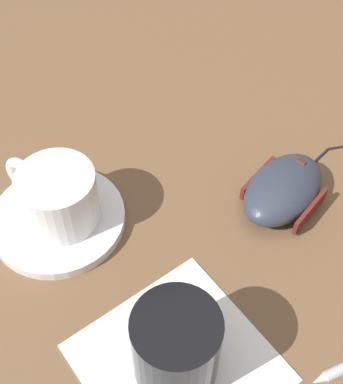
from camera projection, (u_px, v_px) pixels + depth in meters
name	position (u px, v px, depth m)	size (l,w,h in m)	color
ground_plane	(176.00, 250.00, 0.50)	(3.00, 3.00, 0.00)	brown
saucer	(58.00, 219.00, 0.51)	(0.13, 0.13, 0.01)	white
coffee_cup	(57.00, 196.00, 0.49)	(0.09, 0.08, 0.06)	white
computer_mouse	(283.00, 189.00, 0.52)	(0.11, 0.12, 0.04)	#2D3342
napkin_under_glass	(178.00, 362.00, 0.43)	(0.14, 0.14, 0.00)	white
drinking_glass	(176.00, 347.00, 0.40)	(0.07, 0.07, 0.08)	black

